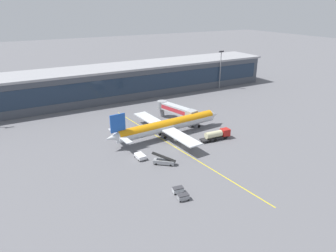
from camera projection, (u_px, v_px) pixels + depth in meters
ground_plane at (177, 148)px, 99.88m from camera, size 700.00×700.00×0.00m
apron_lead_in_line at (173, 146)px, 101.31m from camera, size 7.98×79.66×0.01m
terminal_building at (113, 82)px, 151.25m from camera, size 168.98×22.36×14.86m
main_airliner at (167, 125)px, 107.51m from camera, size 45.37×36.12×11.45m
jet_bridge at (175, 109)px, 120.60m from camera, size 7.99×19.48×6.58m
fuel_tanker at (217, 135)px, 105.42m from camera, size 10.91×3.09×3.25m
pushback_tug at (140, 156)px, 92.53m from camera, size 2.41×3.86×1.40m
belt_loader at (164, 161)px, 89.33m from camera, size 6.18×5.39×3.49m
baggage_cart_0 at (183, 197)px, 73.23m from camera, size 2.84×1.95×1.48m
baggage_cart_1 at (178, 190)px, 76.01m from camera, size 2.84×1.95×1.48m
apron_light_mast_0 at (221, 66)px, 164.98m from camera, size 2.80×0.50×19.99m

